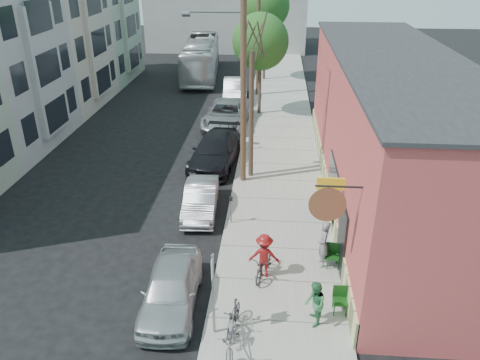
# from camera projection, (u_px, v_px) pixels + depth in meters

# --- Properties ---
(ground) EXTENTS (120.00, 120.00, 0.00)m
(ground) POSITION_uv_depth(u_px,v_px,m) (171.00, 246.00, 18.48)
(ground) COLOR black
(sidewalk) EXTENTS (4.50, 58.00, 0.15)m
(sidewalk) POSITION_uv_depth(u_px,v_px,m) (279.00, 144.00, 27.99)
(sidewalk) COLOR #9D9D91
(sidewalk) RESTS_ON ground
(cafe_building) EXTENTS (6.60, 20.20, 6.61)m
(cafe_building) POSITION_uv_depth(u_px,v_px,m) (388.00, 130.00, 20.86)
(cafe_building) COLOR #B34343
(cafe_building) RESTS_ON ground
(apartment_row) EXTENTS (6.30, 32.00, 9.00)m
(apartment_row) POSITION_uv_depth(u_px,v_px,m) (30.00, 55.00, 29.86)
(apartment_row) COLOR #98A68C
(apartment_row) RESTS_ON ground
(sign_post) EXTENTS (0.07, 0.45, 2.80)m
(sign_post) POSITION_uv_depth(u_px,v_px,m) (213.00, 287.00, 13.39)
(sign_post) COLOR slate
(sign_post) RESTS_ON sidewalk
(parking_meter_near) EXTENTS (0.14, 0.14, 1.24)m
(parking_meter_near) POSITION_uv_depth(u_px,v_px,m) (231.00, 205.00, 19.44)
(parking_meter_near) COLOR slate
(parking_meter_near) RESTS_ON sidewalk
(parking_meter_far) EXTENTS (0.14, 0.14, 1.24)m
(parking_meter_far) POSITION_uv_depth(u_px,v_px,m) (245.00, 136.00, 26.78)
(parking_meter_far) COLOR slate
(parking_meter_far) RESTS_ON sidewalk
(utility_pole_near) EXTENTS (3.57, 0.28, 10.00)m
(utility_pole_near) POSITION_uv_depth(u_px,v_px,m) (242.00, 76.00, 21.19)
(utility_pole_near) COLOR #503A28
(utility_pole_near) RESTS_ON sidewalk
(utility_pole_far) EXTENTS (1.80, 0.28, 10.00)m
(utility_pole_far) POSITION_uv_depth(u_px,v_px,m) (258.00, 27.00, 35.26)
(utility_pole_far) COLOR #503A28
(utility_pole_far) RESTS_ON sidewalk
(tree_bare) EXTENTS (0.24, 0.24, 6.25)m
(tree_bare) POSITION_uv_depth(u_px,v_px,m) (251.00, 117.00, 22.63)
(tree_bare) COLOR #44392C
(tree_bare) RESTS_ON sidewalk
(tree_leafy_mid) EXTENTS (3.77, 3.77, 6.82)m
(tree_leafy_mid) POSITION_uv_depth(u_px,v_px,m) (260.00, 42.00, 31.04)
(tree_leafy_mid) COLOR #44392C
(tree_leafy_mid) RESTS_ON sidewalk
(tree_leafy_far) EXTENTS (4.09, 4.09, 8.23)m
(tree_leafy_far) POSITION_uv_depth(u_px,v_px,m) (265.00, 6.00, 39.38)
(tree_leafy_far) COLOR #44392C
(tree_leafy_far) RESTS_ON sidewalk
(patio_chair_a) EXTENTS (0.57, 0.57, 0.88)m
(patio_chair_a) POSITION_uv_depth(u_px,v_px,m) (333.00, 256.00, 16.87)
(patio_chair_a) COLOR #113E11
(patio_chair_a) RESTS_ON sidewalk
(patio_chair_b) EXTENTS (0.51, 0.51, 0.88)m
(patio_chair_b) POSITION_uv_depth(u_px,v_px,m) (340.00, 301.00, 14.71)
(patio_chair_b) COLOR #113E11
(patio_chair_b) RESTS_ON sidewalk
(patron_grey) EXTENTS (0.45, 0.67, 1.80)m
(patron_grey) POSITION_uv_depth(u_px,v_px,m) (323.00, 244.00, 16.76)
(patron_grey) COLOR slate
(patron_grey) RESTS_ON sidewalk
(patron_green) EXTENTS (0.62, 0.77, 1.52)m
(patron_green) POSITION_uv_depth(u_px,v_px,m) (315.00, 304.00, 14.12)
(patron_green) COLOR #2E7443
(patron_green) RESTS_ON sidewalk
(cyclist) EXTENTS (1.08, 0.64, 1.66)m
(cyclist) POSITION_uv_depth(u_px,v_px,m) (264.00, 256.00, 16.24)
(cyclist) COLOR maroon
(cyclist) RESTS_ON sidewalk
(cyclist_bike) EXTENTS (1.02, 1.83, 0.91)m
(cyclist_bike) POSITION_uv_depth(u_px,v_px,m) (264.00, 264.00, 16.41)
(cyclist_bike) COLOR black
(cyclist_bike) RESTS_ON sidewalk
(parked_bike_a) EXTENTS (0.67, 1.55, 0.90)m
(parked_bike_a) POSITION_uv_depth(u_px,v_px,m) (233.00, 317.00, 14.06)
(parked_bike_a) COLOR black
(parked_bike_a) RESTS_ON sidewalk
(parked_bike_b) EXTENTS (0.75, 1.98, 1.03)m
(parked_bike_b) POSITION_uv_depth(u_px,v_px,m) (231.00, 339.00, 13.18)
(parked_bike_b) COLOR slate
(parked_bike_b) RESTS_ON sidewalk
(car_0) EXTENTS (1.89, 4.34, 1.45)m
(car_0) POSITION_uv_depth(u_px,v_px,m) (171.00, 288.00, 15.06)
(car_0) COLOR #ABB0B3
(car_0) RESTS_ON ground
(car_1) EXTENTS (1.62, 4.03, 1.30)m
(car_1) POSITION_uv_depth(u_px,v_px,m) (201.00, 199.00, 20.61)
(car_1) COLOR #9EA0A5
(car_1) RESTS_ON ground
(car_2) EXTENTS (2.72, 5.67, 1.59)m
(car_2) POSITION_uv_depth(u_px,v_px,m) (215.00, 151.00, 25.22)
(car_2) COLOR black
(car_2) RESTS_ON ground
(car_3) EXTENTS (3.20, 6.13, 1.65)m
(car_3) POSITION_uv_depth(u_px,v_px,m) (227.00, 114.00, 30.77)
(car_3) COLOR #919597
(car_3) RESTS_ON ground
(car_4) EXTENTS (2.13, 5.15, 1.66)m
(car_4) POSITION_uv_depth(u_px,v_px,m) (235.00, 90.00, 36.12)
(car_4) COLOR #B9BCC1
(car_4) RESTS_ON ground
(bus) EXTENTS (3.84, 12.26, 3.36)m
(bus) POSITION_uv_depth(u_px,v_px,m) (201.00, 58.00, 42.78)
(bus) COLOR silver
(bus) RESTS_ON ground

